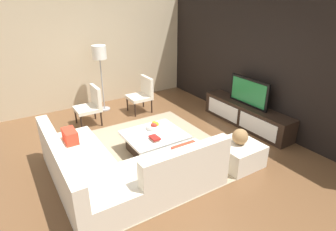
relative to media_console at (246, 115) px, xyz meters
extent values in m
plane|color=brown|center=(0.00, -2.40, -0.25)|extent=(14.00, 14.00, 0.00)
cube|color=black|center=(0.00, 0.30, 1.15)|extent=(6.40, 0.12, 2.80)
cube|color=#C6B28E|center=(-3.20, -2.20, 1.15)|extent=(0.12, 5.20, 2.80)
cube|color=tan|center=(-0.10, -2.40, -0.24)|extent=(2.95, 2.78, 0.01)
cube|color=black|center=(0.00, 0.00, 0.00)|extent=(2.26, 0.45, 0.50)
cube|color=white|center=(-0.52, -0.23, 0.00)|extent=(0.96, 0.01, 0.35)
cube|color=white|center=(0.52, -0.23, 0.00)|extent=(0.96, 0.01, 0.35)
cube|color=black|center=(0.00, 0.00, 0.55)|extent=(1.04, 0.05, 0.60)
cube|color=#1E7238|center=(0.00, -0.03, 0.55)|extent=(0.94, 0.01, 0.50)
cube|color=beige|center=(0.20, -3.70, -0.03)|extent=(2.32, 0.85, 0.44)
cube|color=beige|center=(0.20, -4.03, 0.38)|extent=(2.32, 0.18, 0.39)
cube|color=beige|center=(0.94, -2.55, -0.03)|extent=(0.85, 1.45, 0.44)
cube|color=beige|center=(1.27, -2.55, 0.38)|extent=(0.18, 1.45, 0.39)
cube|color=red|center=(-0.50, -3.70, 0.30)|extent=(0.36, 0.20, 0.22)
cube|color=red|center=(0.94, -2.18, 0.22)|extent=(0.60, 0.44, 0.06)
cube|color=black|center=(-0.10, -2.30, -0.08)|extent=(0.75, 0.85, 0.33)
cube|color=white|center=(-0.10, -2.30, 0.10)|extent=(0.93, 1.06, 0.05)
cylinder|color=black|center=(-2.16, -3.19, -0.06)|extent=(0.04, 0.04, 0.38)
cylinder|color=black|center=(-1.71, -3.19, -0.06)|extent=(0.04, 0.04, 0.38)
cylinder|color=black|center=(-2.16, -2.75, -0.06)|extent=(0.04, 0.04, 0.38)
cylinder|color=black|center=(-1.71, -2.75, -0.06)|extent=(0.04, 0.04, 0.38)
cube|color=beige|center=(-1.94, -2.97, 0.13)|extent=(0.52, 0.53, 0.08)
cube|color=beige|center=(-1.94, -2.75, 0.40)|extent=(0.52, 0.08, 0.45)
cylinder|color=#A5A5AA|center=(-2.61, -2.35, -0.24)|extent=(0.28, 0.28, 0.02)
cylinder|color=#A5A5AA|center=(-2.61, -2.35, 0.41)|extent=(0.03, 0.03, 1.28)
cylinder|color=white|center=(-2.61, -2.35, 1.21)|extent=(0.34, 0.34, 0.32)
cube|color=beige|center=(1.03, -1.27, -0.05)|extent=(0.70, 0.70, 0.40)
cylinder|color=silver|center=(-0.28, -2.20, 0.17)|extent=(0.28, 0.28, 0.07)
sphere|color=#B23326|center=(-0.24, -2.21, 0.22)|extent=(0.09, 0.09, 0.09)
sphere|color=gold|center=(-0.27, -2.15, 0.22)|extent=(0.10, 0.10, 0.10)
sphere|color=gold|center=(-0.31, -2.18, 0.22)|extent=(0.10, 0.10, 0.10)
sphere|color=#B23326|center=(-0.30, -2.21, 0.22)|extent=(0.08, 0.08, 0.08)
sphere|color=#B23326|center=(-0.27, -2.23, 0.22)|extent=(0.08, 0.08, 0.08)
cylinder|color=black|center=(-2.22, -1.88, -0.06)|extent=(0.04, 0.04, 0.38)
cylinder|color=black|center=(-1.77, -1.88, -0.06)|extent=(0.04, 0.04, 0.38)
cylinder|color=black|center=(-2.22, -1.42, -0.06)|extent=(0.04, 0.04, 0.38)
cylinder|color=black|center=(-1.77, -1.42, -0.06)|extent=(0.04, 0.04, 0.38)
cube|color=beige|center=(-2.00, -1.65, 0.13)|extent=(0.53, 0.54, 0.08)
cube|color=beige|center=(-2.00, -1.42, 0.40)|extent=(0.53, 0.08, 0.45)
sphere|color=#997247|center=(1.03, -1.27, 0.29)|extent=(0.27, 0.27, 0.27)
cube|color=#CCB78C|center=(0.13, -2.41, 0.14)|extent=(0.14, 0.10, 0.03)
cube|color=maroon|center=(0.11, -2.41, 0.18)|extent=(0.21, 0.14, 0.03)
camera|label=1|loc=(3.90, -4.52, 2.51)|focal=29.90mm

